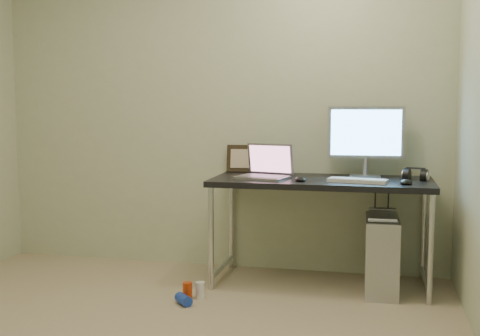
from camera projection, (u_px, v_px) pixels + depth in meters
name	position (u px, v px, depth m)	size (l,w,h in m)	color
wall_back	(218.00, 106.00, 4.63)	(3.50, 0.02, 2.50)	beige
desk	(321.00, 191.00, 4.18)	(1.51, 0.66, 0.75)	black
tower_computer	(381.00, 255.00, 4.05)	(0.23, 0.50, 0.54)	#A3A2A6
cable_a	(375.00, 223.00, 4.40)	(0.01, 0.01, 0.70)	black
cable_b	(387.00, 227.00, 4.37)	(0.01, 0.01, 0.72)	black
can_red	(187.00, 291.00, 3.91)	(0.06, 0.06, 0.11)	#C5390D
can_white	(200.00, 290.00, 3.92)	(0.06, 0.06, 0.11)	white
can_blue	(184.00, 300.00, 3.81)	(0.07, 0.07, 0.12)	blue
laptop	(266.00, 170.00, 4.22)	(0.40, 0.35, 0.24)	#ACABB3
monitor	(366.00, 136.00, 4.26)	(0.54, 0.16, 0.50)	#ACABB3
keyboard	(357.00, 181.00, 3.99)	(0.39, 0.13, 0.02)	silver
mouse_right	(406.00, 181.00, 3.89)	(0.08, 0.12, 0.04)	black
mouse_left	(300.00, 178.00, 4.05)	(0.07, 0.12, 0.04)	black
headphones	(416.00, 176.00, 4.11)	(0.19, 0.11, 0.11)	black
picture_frame	(244.00, 158.00, 4.60)	(0.26, 0.03, 0.21)	black
webcam	(269.00, 162.00, 4.54)	(0.04, 0.04, 0.11)	silver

